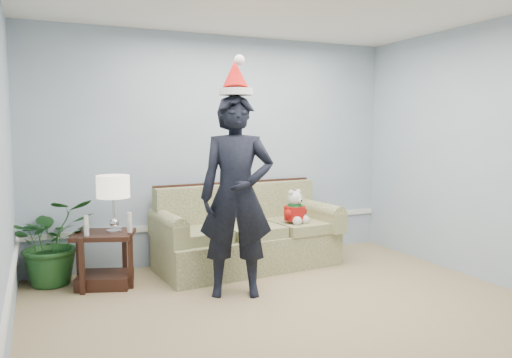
{
  "coord_description": "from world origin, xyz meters",
  "views": [
    {
      "loc": [
        -2.01,
        -3.18,
        1.6
      ],
      "look_at": [
        0.06,
        1.55,
        1.07
      ],
      "focal_mm": 35.0,
      "sensor_mm": 36.0,
      "label": 1
    }
  ],
  "objects": [
    {
      "name": "room_shell",
      "position": [
        0.0,
        0.0,
        1.35
      ],
      "size": [
        4.54,
        5.04,
        2.74
      ],
      "color": "tan",
      "rests_on": "ground"
    },
    {
      "name": "table_lamp",
      "position": [
        -1.34,
        1.91,
        1.0
      ],
      "size": [
        0.33,
        0.33,
        0.58
      ],
      "color": "silver",
      "rests_on": "side_table"
    },
    {
      "name": "teddy_bear",
      "position": [
        0.69,
        1.85,
        0.65
      ],
      "size": [
        0.31,
        0.31,
        0.4
      ],
      "rotation": [
        0.0,
        0.0,
        0.31
      ],
      "color": "silver",
      "rests_on": "sofa"
    },
    {
      "name": "candle_pair",
      "position": [
        -1.4,
        1.87,
        0.65
      ],
      "size": [
        0.47,
        0.05,
        0.2
      ],
      "color": "silver",
      "rests_on": "side_table"
    },
    {
      "name": "wainscot_trim",
      "position": [
        -1.18,
        1.18,
        0.45
      ],
      "size": [
        4.49,
        4.99,
        0.06
      ],
      "color": "white",
      "rests_on": "room_shell"
    },
    {
      "name": "santa_hat",
      "position": [
        -0.3,
        1.2,
        2.07
      ],
      "size": [
        0.39,
        0.43,
        0.37
      ],
      "rotation": [
        0.0,
        0.0,
        -0.31
      ],
      "color": "silver",
      "rests_on": "man"
    },
    {
      "name": "side_table",
      "position": [
        -1.44,
        1.96,
        0.22
      ],
      "size": [
        0.7,
        0.64,
        0.55
      ],
      "rotation": [
        0.0,
        0.0,
        -0.33
      ],
      "color": "#331912",
      "rests_on": "room_shell"
    },
    {
      "name": "houseplant",
      "position": [
        -1.91,
        2.25,
        0.45
      ],
      "size": [
        0.93,
        0.85,
        0.89
      ],
      "primitive_type": "imported",
      "rotation": [
        0.0,
        0.0,
        0.22
      ],
      "color": "#205222",
      "rests_on": "room_shell"
    },
    {
      "name": "man",
      "position": [
        -0.3,
        1.19,
        0.96
      ],
      "size": [
        0.82,
        0.68,
        1.92
      ],
      "primitive_type": "imported",
      "rotation": [
        0.0,
        0.0,
        -0.36
      ],
      "color": "black",
      "rests_on": "room_shell"
    },
    {
      "name": "sofa",
      "position": [
        0.17,
        2.07,
        0.34
      ],
      "size": [
        2.12,
        1.05,
        0.96
      ],
      "rotation": [
        0.0,
        0.0,
        0.09
      ],
      "color": "#4B592A",
      "rests_on": "room_shell"
    }
  ]
}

